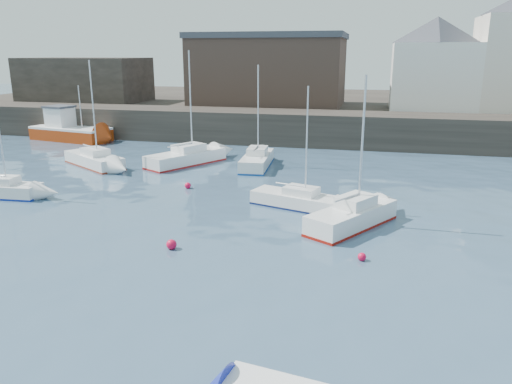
% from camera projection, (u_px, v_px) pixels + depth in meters
% --- Properties ---
extents(water, '(220.00, 220.00, 0.00)m').
position_uv_depth(water, '(161.00, 347.00, 14.73)').
color(water, '#2D4760').
rests_on(water, ground).
extents(quay_wall, '(90.00, 5.00, 3.00)m').
position_uv_depth(quay_wall, '(313.00, 128.00, 47.10)').
color(quay_wall, '#28231E').
rests_on(quay_wall, ground).
extents(land_strip, '(90.00, 32.00, 2.80)m').
position_uv_depth(land_strip, '(330.00, 109.00, 63.98)').
color(land_strip, '#28231E').
rests_on(land_strip, ground).
extents(bldg_east_d, '(11.14, 11.14, 8.95)m').
position_uv_depth(bldg_east_d, '(434.00, 63.00, 49.13)').
color(bldg_east_d, white).
rests_on(bldg_east_d, land_strip).
extents(warehouse, '(16.40, 10.40, 7.60)m').
position_uv_depth(warehouse, '(269.00, 69.00, 54.55)').
color(warehouse, '#3D2D26').
rests_on(warehouse, land_strip).
extents(bldg_west, '(14.00, 8.00, 5.00)m').
position_uv_depth(bldg_west, '(85.00, 80.00, 58.92)').
color(bldg_west, '#353028').
rests_on(bldg_west, land_strip).
extents(fishing_boat, '(8.55, 4.56, 5.37)m').
position_uv_depth(fishing_boat, '(69.00, 130.00, 49.34)').
color(fishing_boat, '#9C2F0A').
rests_on(fishing_boat, ground).
extents(sailboat_a, '(5.05, 1.89, 6.45)m').
position_uv_depth(sailboat_a, '(1.00, 189.00, 30.03)').
color(sailboat_a, white).
rests_on(sailboat_a, ground).
extents(sailboat_b, '(5.48, 3.18, 6.72)m').
position_uv_depth(sailboat_b, '(297.00, 200.00, 27.96)').
color(sailboat_b, white).
rests_on(sailboat_b, ground).
extents(sailboat_c, '(4.46, 5.74, 7.40)m').
position_uv_depth(sailboat_c, '(352.00, 216.00, 24.77)').
color(sailboat_c, white).
rests_on(sailboat_c, ground).
extents(sailboat_e, '(6.22, 4.92, 7.88)m').
position_uv_depth(sailboat_e, '(94.00, 159.00, 38.09)').
color(sailboat_e, white).
rests_on(sailboat_e, ground).
extents(sailboat_f, '(2.28, 5.92, 7.53)m').
position_uv_depth(sailboat_f, '(257.00, 160.00, 37.82)').
color(sailboat_f, white).
rests_on(sailboat_f, ground).
extents(sailboat_h, '(5.11, 6.84, 8.56)m').
position_uv_depth(sailboat_h, '(186.00, 157.00, 38.70)').
color(sailboat_h, white).
rests_on(sailboat_h, ground).
extents(buoy_near, '(0.46, 0.46, 0.46)m').
position_uv_depth(buoy_near, '(172.00, 249.00, 22.12)').
color(buoy_near, red).
rests_on(buoy_near, ground).
extents(buoy_mid, '(0.35, 0.35, 0.35)m').
position_uv_depth(buoy_mid, '(362.00, 260.00, 20.89)').
color(buoy_mid, red).
rests_on(buoy_mid, ground).
extents(buoy_far, '(0.40, 0.40, 0.40)m').
position_uv_depth(buoy_far, '(188.00, 188.00, 31.97)').
color(buoy_far, red).
rests_on(buoy_far, ground).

